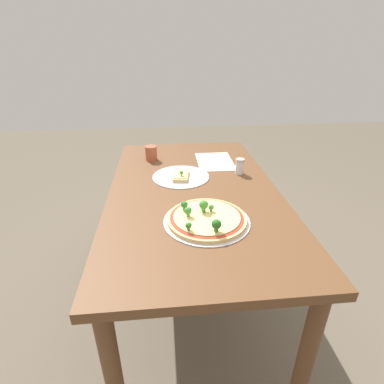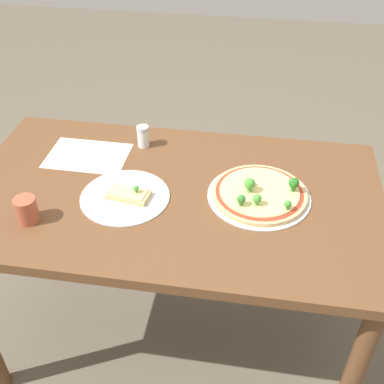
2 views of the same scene
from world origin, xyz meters
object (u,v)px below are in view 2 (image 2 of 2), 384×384
(dining_table, at_px, (173,215))
(drinking_cup, at_px, (27,210))
(condiment_shaker, at_px, (143,136))
(pizza_tray_whole, at_px, (260,194))
(pizza_tray_slice, at_px, (126,196))

(dining_table, distance_m, drinking_cup, 0.47)
(drinking_cup, distance_m, condiment_shaker, 0.52)
(pizza_tray_whole, xyz_separation_m, condiment_shaker, (-0.44, 0.23, 0.03))
(dining_table, xyz_separation_m, drinking_cup, (-0.40, -0.20, 0.14))
(drinking_cup, relative_size, condiment_shaker, 1.00)
(pizza_tray_whole, bearing_deg, dining_table, -176.12)
(drinking_cup, bearing_deg, dining_table, 26.86)
(dining_table, relative_size, pizza_tray_slice, 4.73)
(dining_table, distance_m, pizza_tray_slice, 0.18)
(pizza_tray_slice, distance_m, condiment_shaker, 0.31)
(pizza_tray_whole, height_order, condiment_shaker, condiment_shaker)
(condiment_shaker, bearing_deg, dining_table, -58.51)
(pizza_tray_slice, xyz_separation_m, drinking_cup, (-0.26, -0.15, 0.03))
(dining_table, relative_size, drinking_cup, 16.67)
(dining_table, bearing_deg, condiment_shaker, 121.49)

